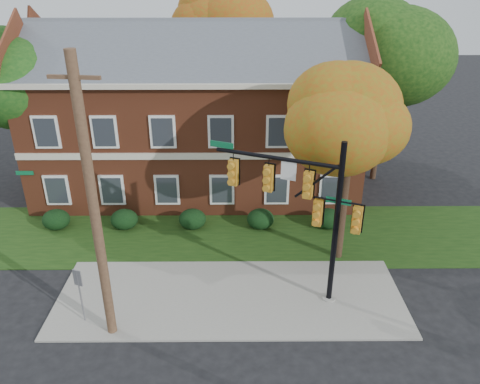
{
  "coord_description": "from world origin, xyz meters",
  "views": [
    {
      "loc": [
        0.3,
        -14.36,
        12.17
      ],
      "look_at": [
        0.42,
        3.0,
        3.84
      ],
      "focal_mm": 35.0,
      "sensor_mm": 36.0,
      "label": 1
    }
  ],
  "objects_px": {
    "hedge_far_left": "(56,220)",
    "tree_left_rear": "(12,82)",
    "tree_right_rear": "(397,48)",
    "sign_post": "(79,287)",
    "tree_far_rear": "(223,22)",
    "traffic_signal": "(306,202)",
    "hedge_right": "(260,219)",
    "hedge_left": "(124,219)",
    "hedge_center": "(192,219)",
    "hedge_far_right": "(328,219)",
    "utility_pole": "(94,209)",
    "apartment_building": "(197,107)",
    "tree_near_right": "(359,119)"
  },
  "relations": [
    {
      "from": "apartment_building",
      "to": "tree_right_rear",
      "type": "distance_m",
      "value": 11.77
    },
    {
      "from": "apartment_building",
      "to": "hedge_right",
      "type": "height_order",
      "value": "apartment_building"
    },
    {
      "from": "hedge_far_right",
      "to": "traffic_signal",
      "type": "relative_size",
      "value": 0.21
    },
    {
      "from": "hedge_left",
      "to": "hedge_center",
      "type": "xyz_separation_m",
      "value": [
        3.5,
        0.0,
        0.0
      ]
    },
    {
      "from": "hedge_center",
      "to": "tree_left_rear",
      "type": "height_order",
      "value": "tree_left_rear"
    },
    {
      "from": "hedge_far_left",
      "to": "tree_far_rear",
      "type": "height_order",
      "value": "tree_far_rear"
    },
    {
      "from": "hedge_right",
      "to": "tree_far_rear",
      "type": "bearing_deg",
      "value": 99.36
    },
    {
      "from": "hedge_right",
      "to": "tree_near_right",
      "type": "xyz_separation_m",
      "value": [
        3.72,
        -2.83,
        6.14
      ]
    },
    {
      "from": "hedge_far_right",
      "to": "utility_pole",
      "type": "height_order",
      "value": "utility_pole"
    },
    {
      "from": "hedge_left",
      "to": "tree_far_rear",
      "type": "bearing_deg",
      "value": 69.71
    },
    {
      "from": "tree_far_rear",
      "to": "traffic_signal",
      "type": "relative_size",
      "value": 1.7
    },
    {
      "from": "tree_left_rear",
      "to": "tree_far_rear",
      "type": "xyz_separation_m",
      "value": [
        11.07,
        8.96,
        2.16
      ]
    },
    {
      "from": "hedge_left",
      "to": "hedge_center",
      "type": "height_order",
      "value": "same"
    },
    {
      "from": "traffic_signal",
      "to": "hedge_right",
      "type": "bearing_deg",
      "value": 127.34
    },
    {
      "from": "tree_left_rear",
      "to": "sign_post",
      "type": "relative_size",
      "value": 3.75
    },
    {
      "from": "tree_near_right",
      "to": "tree_right_rear",
      "type": "distance_m",
      "value": 9.94
    },
    {
      "from": "tree_right_rear",
      "to": "hedge_far_right",
      "type": "bearing_deg",
      "value": -125.23
    },
    {
      "from": "hedge_right",
      "to": "tree_near_right",
      "type": "distance_m",
      "value": 7.72
    },
    {
      "from": "utility_pole",
      "to": "tree_far_rear",
      "type": "bearing_deg",
      "value": 87.47
    },
    {
      "from": "hedge_left",
      "to": "hedge_center",
      "type": "distance_m",
      "value": 3.5
    },
    {
      "from": "utility_pole",
      "to": "sign_post",
      "type": "relative_size",
      "value": 4.3
    },
    {
      "from": "tree_far_rear",
      "to": "traffic_signal",
      "type": "distance_m",
      "value": 19.4
    },
    {
      "from": "tree_left_rear",
      "to": "utility_pole",
      "type": "xyz_separation_m",
      "value": [
        7.41,
        -11.81,
        -1.52
      ]
    },
    {
      "from": "tree_left_rear",
      "to": "sign_post",
      "type": "distance_m",
      "value": 13.82
    },
    {
      "from": "hedge_center",
      "to": "tree_right_rear",
      "type": "bearing_deg",
      "value": 28.37
    },
    {
      "from": "apartment_building",
      "to": "hedge_left",
      "type": "relative_size",
      "value": 13.43
    },
    {
      "from": "hedge_center",
      "to": "tree_right_rear",
      "type": "relative_size",
      "value": 0.13
    },
    {
      "from": "hedge_far_right",
      "to": "tree_far_rear",
      "type": "bearing_deg",
      "value": 113.37
    },
    {
      "from": "tree_right_rear",
      "to": "sign_post",
      "type": "relative_size",
      "value": 4.49
    },
    {
      "from": "apartment_building",
      "to": "utility_pole",
      "type": "bearing_deg",
      "value": -100.18
    },
    {
      "from": "tree_near_right",
      "to": "tree_far_rear",
      "type": "height_order",
      "value": "tree_far_rear"
    },
    {
      "from": "hedge_center",
      "to": "tree_far_rear",
      "type": "xyz_separation_m",
      "value": [
        1.34,
        13.09,
        8.32
      ]
    },
    {
      "from": "hedge_right",
      "to": "tree_far_rear",
      "type": "xyz_separation_m",
      "value": [
        -2.16,
        13.09,
        8.32
      ]
    },
    {
      "from": "hedge_far_left",
      "to": "traffic_signal",
      "type": "xyz_separation_m",
      "value": [
        11.88,
        -5.41,
        3.69
      ]
    },
    {
      "from": "hedge_left",
      "to": "hedge_right",
      "type": "distance_m",
      "value": 7.0
    },
    {
      "from": "apartment_building",
      "to": "hedge_right",
      "type": "xyz_separation_m",
      "value": [
        3.5,
        -5.25,
        -4.46
      ]
    },
    {
      "from": "tree_left_rear",
      "to": "tree_right_rear",
      "type": "relative_size",
      "value": 0.84
    },
    {
      "from": "utility_pole",
      "to": "tree_left_rear",
      "type": "bearing_deg",
      "value": 129.58
    },
    {
      "from": "hedge_left",
      "to": "utility_pole",
      "type": "relative_size",
      "value": 0.14
    },
    {
      "from": "hedge_right",
      "to": "tree_right_rear",
      "type": "height_order",
      "value": "tree_right_rear"
    },
    {
      "from": "hedge_left",
      "to": "hedge_right",
      "type": "height_order",
      "value": "same"
    },
    {
      "from": "hedge_far_left",
      "to": "tree_left_rear",
      "type": "bearing_deg",
      "value": 123.42
    },
    {
      "from": "apartment_building",
      "to": "tree_right_rear",
      "type": "xyz_separation_m",
      "value": [
        11.31,
        0.86,
        3.13
      ]
    },
    {
      "from": "hedge_far_left",
      "to": "traffic_signal",
      "type": "relative_size",
      "value": 0.21
    },
    {
      "from": "tree_left_rear",
      "to": "tree_right_rear",
      "type": "distance_m",
      "value": 21.19
    },
    {
      "from": "hedge_far_right",
      "to": "utility_pole",
      "type": "relative_size",
      "value": 0.14
    },
    {
      "from": "traffic_signal",
      "to": "hedge_far_right",
      "type": "bearing_deg",
      "value": 91.64
    },
    {
      "from": "hedge_center",
      "to": "utility_pole",
      "type": "bearing_deg",
      "value": -106.83
    },
    {
      "from": "hedge_left",
      "to": "tree_near_right",
      "type": "xyz_separation_m",
      "value": [
        10.72,
        -2.83,
        6.14
      ]
    },
    {
      "from": "hedge_right",
      "to": "tree_left_rear",
      "type": "height_order",
      "value": "tree_left_rear"
    }
  ]
}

